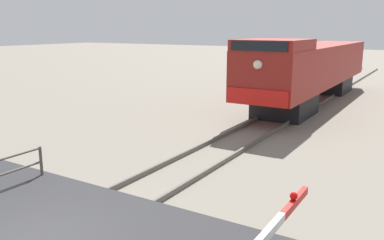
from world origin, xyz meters
TOP-DOWN VIEW (x-y plane):
  - locomotive at (0.00, 18.26)m, footprint 2.73×15.84m
  - guard_railing at (-2.91, 1.58)m, footprint 0.08×2.22m

SIDE VIEW (x-z plane):
  - guard_railing at x=-2.91m, z-range 0.13..1.08m
  - locomotive at x=0.00m, z-range 0.12..3.73m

